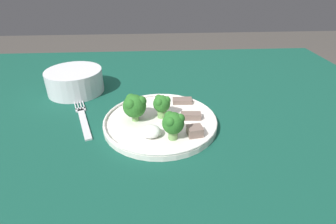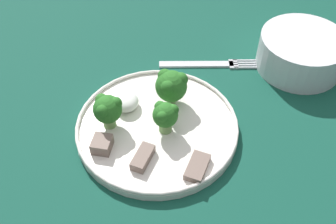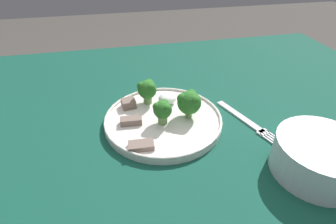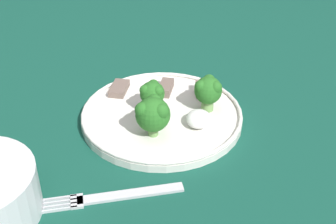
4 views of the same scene
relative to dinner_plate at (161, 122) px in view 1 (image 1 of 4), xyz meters
name	(u,v)px [view 1 (image 1 of 4)]	position (x,y,z in m)	size (l,w,h in m)	color
table	(155,144)	(-0.01, 0.05, -0.10)	(1.32, 1.05, 0.74)	#114738
dinner_plate	(161,122)	(0.00, 0.00, 0.00)	(0.25, 0.25, 0.02)	white
fork	(84,118)	(-0.18, 0.04, -0.01)	(0.08, 0.19, 0.00)	silver
cream_bowl	(76,82)	(-0.23, 0.19, 0.02)	(0.15, 0.15, 0.06)	silver
broccoli_floret_near_rim_left	(163,104)	(0.00, 0.02, 0.04)	(0.04, 0.04, 0.05)	#709E56
broccoli_floret_center_left	(136,105)	(-0.06, 0.00, 0.04)	(0.05, 0.05, 0.06)	#709E56
broccoli_floret_back_left	(174,123)	(0.02, -0.07, 0.04)	(0.05, 0.04, 0.06)	#709E56
meat_slice_front_slice	(192,116)	(0.07, 0.00, 0.01)	(0.05, 0.02, 0.01)	#756056
meat_slice_middle_slice	(183,101)	(0.06, 0.08, 0.01)	(0.05, 0.03, 0.01)	#756056
meat_slice_rear_slice	(196,131)	(0.07, -0.06, 0.01)	(0.03, 0.03, 0.02)	#756056
sauce_dollop	(152,131)	(-0.02, -0.06, 0.01)	(0.04, 0.04, 0.02)	white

